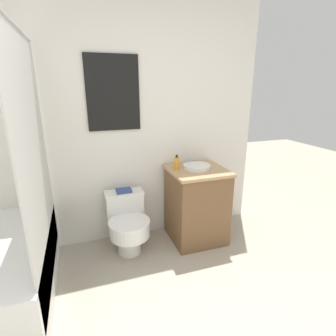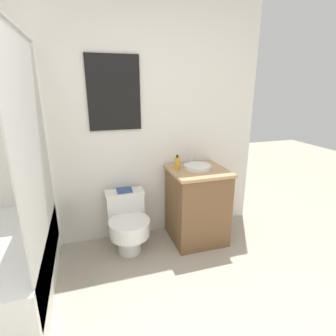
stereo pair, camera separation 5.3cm
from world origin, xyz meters
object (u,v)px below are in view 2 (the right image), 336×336
at_px(sink, 197,167).
at_px(book_on_tank, 124,190).
at_px(toilet, 128,222).
at_px(soap_bottle, 177,163).

distance_m(sink, book_on_tank, 0.79).
relative_size(toilet, soap_bottle, 3.82).
distance_m(sink, soap_bottle, 0.22).
distance_m(soap_bottle, book_on_tank, 0.61).
bearing_deg(toilet, book_on_tank, 90.00).
relative_size(toilet, book_on_tank, 3.85).
bearing_deg(soap_bottle, toilet, -175.77).
height_order(toilet, soap_bottle, soap_bottle).
height_order(soap_bottle, book_on_tank, soap_bottle).
bearing_deg(book_on_tank, soap_bottle, -10.80).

